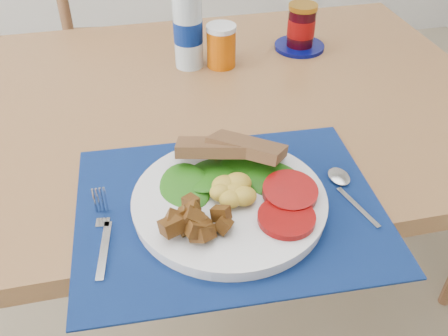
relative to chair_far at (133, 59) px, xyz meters
name	(u,v)px	position (x,y,z in m)	size (l,w,h in m)	color
table	(183,132)	(0.08, -0.65, 0.12)	(1.40, 0.90, 0.75)	brown
chair_far	(133,59)	(0.00, 0.00, 0.00)	(0.45, 0.44, 1.07)	brown
placemat	(229,207)	(0.10, -1.00, 0.20)	(0.50, 0.39, 0.00)	black
breakfast_plate	(226,199)	(0.10, -1.01, 0.23)	(0.31, 0.31, 0.08)	silver
fork	(103,232)	(-0.10, -1.02, 0.21)	(0.03, 0.17, 0.00)	#B2B5BA
spoon	(345,187)	(0.31, -1.00, 0.21)	(0.04, 0.16, 0.00)	#B2B5BA
water_bottle	(188,25)	(0.12, -0.48, 0.30)	(0.07, 0.07, 0.24)	#ADBFCC
juice_glass	(221,47)	(0.20, -0.50, 0.25)	(0.07, 0.07, 0.10)	#BD5005
jam_on_saucer	(301,29)	(0.42, -0.45, 0.25)	(0.13, 0.13, 0.12)	#050A57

